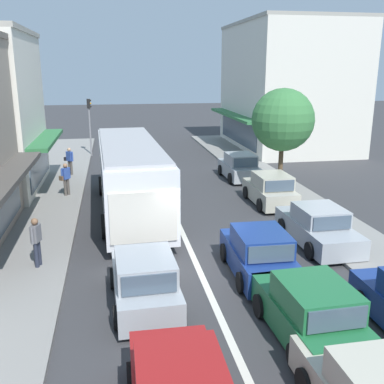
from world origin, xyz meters
The scene contains 17 objects.
ground_plane centered at (0.00, 0.00, 0.00)m, with size 140.00×140.00×0.00m, color #353538.
lane_centre_line centered at (0.00, 4.00, 0.00)m, with size 0.20×28.00×0.01m, color silver.
sidewalk_left centered at (-6.80, 6.00, 0.07)m, with size 5.20×44.00×0.14m, color gray.
kerb_right centered at (6.20, 6.00, 0.06)m, with size 2.80×44.00×0.12m, color gray.
building_right_far centered at (11.48, 21.30, 4.92)m, with size 9.10×12.23×9.85m.
city_bus centered at (-1.88, 5.75, 1.88)m, with size 3.02×10.94×3.23m.
hatchback_behind_bus_mid centered at (1.88, -4.89, 0.71)m, with size 1.91×3.75×1.54m.
hatchback_queue_gap_filler centered at (-1.89, -2.59, 0.71)m, with size 1.91×3.75×1.54m.
hatchback_behind_bus_near centered at (1.77, -1.33, 0.71)m, with size 1.89×3.74×1.54m.
parked_sedan_kerb_second centered at (4.76, 0.77, 0.66)m, with size 1.93×4.22×1.47m.
parked_hatchback_kerb_third centered at (4.74, 5.91, 0.71)m, with size 1.82×3.70×1.54m.
parked_hatchback_kerb_rear centered at (4.71, 11.16, 0.71)m, with size 1.87×3.73×1.54m.
traffic_light_downstreet centered at (-4.16, 20.11, 2.85)m, with size 0.32×0.24×4.20m.
street_tree_right centered at (5.98, 7.89, 3.80)m, with size 3.17×3.17×5.40m.
pedestrian_with_handbag_near centered at (-5.16, 13.45, 1.07)m, with size 0.58×0.52×1.63m.
pedestrian_browsing_midblock centered at (-4.97, 8.79, 1.07)m, with size 0.54×0.56×1.63m.
pedestrian_far_walker centered at (-5.13, 0.27, 1.07)m, with size 0.32×0.55×1.63m.
Camera 1 is at (-2.58, -13.80, 6.33)m, focal length 42.00 mm.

